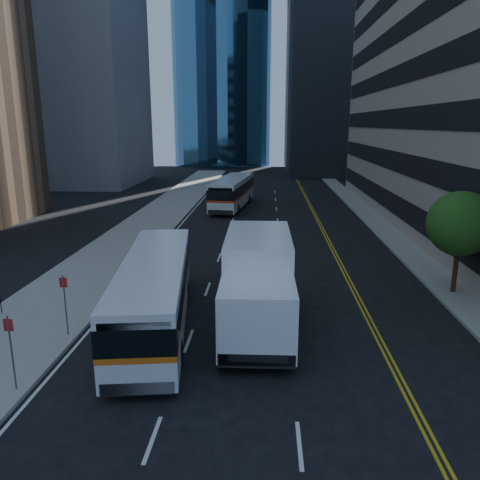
{
  "coord_description": "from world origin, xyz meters",
  "views": [
    {
      "loc": [
        -0.46,
        -14.93,
        8.39
      ],
      "look_at": [
        -1.77,
        7.48,
        2.8
      ],
      "focal_mm": 35.0,
      "sensor_mm": 36.0,
      "label": 1
    }
  ],
  "objects_px": {
    "street_tree": "(461,224)",
    "bus_front": "(155,291)",
    "box_truck": "(258,282)",
    "bus_rear": "(233,192)"
  },
  "relations": [
    {
      "from": "bus_front",
      "to": "box_truck",
      "type": "xyz_separation_m",
      "value": [
        4.29,
        0.2,
        0.4
      ]
    },
    {
      "from": "street_tree",
      "to": "box_truck",
      "type": "relative_size",
      "value": 0.64
    },
    {
      "from": "bus_rear",
      "to": "box_truck",
      "type": "xyz_separation_m",
      "value": [
        3.21,
        -29.13,
        0.36
      ]
    },
    {
      "from": "street_tree",
      "to": "bus_rear",
      "type": "relative_size",
      "value": 0.43
    },
    {
      "from": "bus_rear",
      "to": "box_truck",
      "type": "distance_m",
      "value": 29.31
    },
    {
      "from": "street_tree",
      "to": "bus_front",
      "type": "height_order",
      "value": "street_tree"
    },
    {
      "from": "street_tree",
      "to": "box_truck",
      "type": "height_order",
      "value": "street_tree"
    },
    {
      "from": "street_tree",
      "to": "box_truck",
      "type": "bearing_deg",
      "value": -155.1
    },
    {
      "from": "bus_front",
      "to": "bus_rear",
      "type": "height_order",
      "value": "bus_rear"
    },
    {
      "from": "street_tree",
      "to": "bus_front",
      "type": "relative_size",
      "value": 0.44
    }
  ]
}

